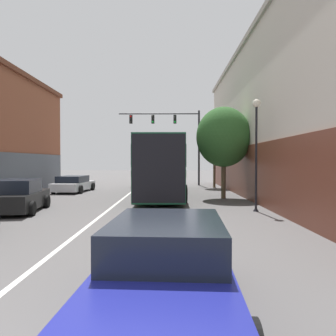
% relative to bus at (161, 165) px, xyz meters
% --- Properties ---
extents(lane_center_line, '(0.14, 44.71, 0.01)m').
position_rel_bus_xyz_m(lane_center_line, '(-2.29, -2.89, -2.03)').
color(lane_center_line, silver).
rests_on(lane_center_line, ground_plane).
extents(building_right_storefront, '(8.25, 30.22, 9.85)m').
position_rel_bus_xyz_m(building_right_storefront, '(9.14, -1.42, 3.01)').
color(building_right_storefront, beige).
rests_on(building_right_storefront, ground_plane).
extents(bus, '(2.98, 12.13, 3.62)m').
position_rel_bus_xyz_m(bus, '(0.00, 0.00, 0.00)').
color(bus, '#145133').
rests_on(bus, ground_plane).
extents(hatchback_foreground, '(2.26, 4.55, 1.37)m').
position_rel_bus_xyz_m(hatchback_foreground, '(0.53, -16.60, -1.37)').
color(hatchback_foreground, navy).
rests_on(hatchback_foreground, ground_plane).
extents(parked_car_left_near, '(2.37, 4.71, 1.19)m').
position_rel_bus_xyz_m(parked_car_left_near, '(-6.59, 2.77, -1.45)').
color(parked_car_left_near, silver).
rests_on(parked_car_left_near, ground_plane).
extents(parked_car_left_far, '(2.40, 4.22, 1.45)m').
position_rel_bus_xyz_m(parked_car_left_far, '(-6.18, -6.88, -1.35)').
color(parked_car_left_far, black).
rests_on(parked_car_left_far, ground_plane).
extents(traffic_signal_gantry, '(7.62, 0.36, 7.03)m').
position_rel_bus_xyz_m(traffic_signal_gantry, '(0.84, 9.45, 3.17)').
color(traffic_signal_gantry, black).
rests_on(traffic_signal_gantry, ground_plane).
extents(street_lamp, '(0.36, 0.36, 5.05)m').
position_rel_bus_xyz_m(street_lamp, '(4.45, -6.60, 1.14)').
color(street_lamp, black).
rests_on(street_lamp, ground_plane).
extents(street_tree_near, '(3.32, 2.98, 5.57)m').
position_rel_bus_xyz_m(street_tree_near, '(3.82, -1.43, 1.70)').
color(street_tree_near, brown).
rests_on(street_tree_near, ground_plane).
extents(street_tree_far, '(2.46, 2.22, 5.31)m').
position_rel_bus_xyz_m(street_tree_far, '(4.34, 6.60, 1.90)').
color(street_tree_far, brown).
rests_on(street_tree_far, ground_plane).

